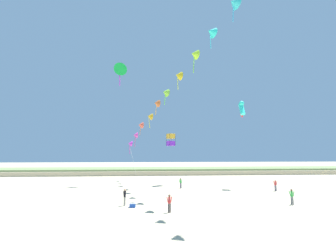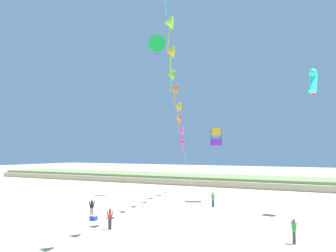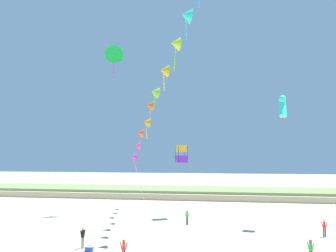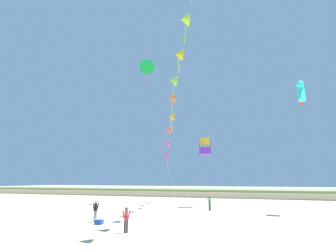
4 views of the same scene
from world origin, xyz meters
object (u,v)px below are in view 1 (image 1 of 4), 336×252
Objects in this scene: person_near_right at (275,184)px; large_kite_mid_trail at (242,109)px; large_kite_high_solo at (120,70)px; beach_cooler at (133,205)px; large_kite_low_lead at (171,140)px; person_mid_center at (292,196)px; person_near_left at (169,202)px; person_far_right at (125,196)px; person_far_left at (181,182)px.

large_kite_mid_trail is (-2.80, 3.69, 11.43)m from person_near_right.
large_kite_high_solo is 27.10m from beach_cooler.
beach_cooler is (-5.08, -15.54, -7.26)m from large_kite_low_lead.
person_mid_center is at bearing -41.16° from large_kite_high_solo.
person_mid_center is (12.69, 2.14, -0.00)m from person_near_left.
large_kite_mid_trail is (17.06, 11.07, 11.37)m from person_far_right.
person_near_right is at bearing -52.80° from large_kite_mid_trail.
large_kite_mid_trail reaches higher than person_near_right.
large_kite_low_lead is 0.75× the size of large_kite_mid_trail.
person_far_left is 0.73× the size of large_kite_low_lead.
large_kite_low_lead is (-13.93, 7.41, 6.58)m from person_near_right.
person_far_left is 0.91× the size of person_far_right.
person_far_right is 23.30m from large_kite_mid_trail.
person_far_right is at bearing 177.36° from person_mid_center.
beach_cooler is at bearing -108.10° from large_kite_low_lead.
person_mid_center is 16.09m from beach_cooler.
person_mid_center is 16.94m from person_far_right.
person_far_left is 0.55× the size of large_kite_mid_trail.
beach_cooler is at bearing -41.10° from person_far_right.
beach_cooler is (-6.20, -11.51, -0.65)m from person_far_left.
person_near_right is 12.33m from large_kite_mid_trail.
person_near_left is 0.57× the size of large_kite_mid_trail.
person_far_right reaches higher than person_near_right.
large_kite_mid_trail is at bearing 1.74° from person_far_left.
person_far_left is 0.36× the size of large_kite_high_solo.
person_far_left is (2.82, 13.69, -0.03)m from person_near_left.
large_kite_low_lead is at bearing 105.55° from person_far_left.
beach_cooler is at bearing -76.94° from large_kite_high_solo.
large_kite_mid_trail is at bearing -18.51° from large_kite_low_lead.
large_kite_low_lead is at bearing -12.51° from large_kite_high_solo.
person_far_right is 25.95m from large_kite_high_solo.
person_mid_center is 33.14m from large_kite_high_solo.
large_kite_high_solo is at bearing 164.15° from large_kite_mid_trail.
person_far_left is at bearing -74.45° from large_kite_low_lead.
person_far_right is at bearing 138.90° from beach_cooler.
person_near_left is 0.94× the size of person_far_right.
large_kite_high_solo is at bearing 103.06° from beach_cooler.
person_far_left is 15.21m from large_kite_mid_trail.
large_kite_high_solo reaches higher than person_near_left.
beach_cooler is at bearing -156.84° from person_near_right.
person_mid_center reaches higher than person_far_left.
large_kite_mid_trail is 22.59m from large_kite_high_solo.
beach_cooler is (-3.38, 2.18, -0.68)m from person_near_left.
person_far_right reaches higher than person_far_left.
large_kite_mid_trail is at bearing -15.85° from large_kite_high_solo.
person_near_left is 5.14m from person_far_right.
person_near_right reaches higher than person_far_left.
beach_cooler is at bearing -143.91° from large_kite_mid_trail.
person_near_left is 13.98m from person_far_left.
large_kite_mid_trail reaches higher than beach_cooler.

